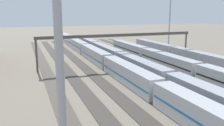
% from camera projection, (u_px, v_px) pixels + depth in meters
% --- Properties ---
extents(ground_plane, '(400.00, 400.00, 0.00)m').
position_uv_depth(ground_plane, '(130.00, 71.00, 60.66)').
color(ground_plane, '#756B5B').
extents(track_bed_0, '(140.00, 2.80, 0.12)m').
position_uv_depth(track_bed_0, '(194.00, 65.00, 67.53)').
color(track_bed_0, '#4C443D').
rests_on(track_bed_0, ground_plane).
extents(track_bed_1, '(140.00, 2.80, 0.12)m').
position_uv_depth(track_bed_1, '(180.00, 66.00, 65.81)').
color(track_bed_1, '#3D3833').
rests_on(track_bed_1, ground_plane).
extents(track_bed_2, '(140.00, 2.80, 0.12)m').
position_uv_depth(track_bed_2, '(164.00, 67.00, 64.09)').
color(track_bed_2, '#3D3833').
rests_on(track_bed_2, ground_plane).
extents(track_bed_3, '(140.00, 2.80, 0.12)m').
position_uv_depth(track_bed_3, '(148.00, 69.00, 62.37)').
color(track_bed_3, '#4C443D').
rests_on(track_bed_3, ground_plane).
extents(track_bed_4, '(140.00, 2.80, 0.12)m').
position_uv_depth(track_bed_4, '(130.00, 71.00, 60.65)').
color(track_bed_4, '#3D3833').
rests_on(track_bed_4, ground_plane).
extents(track_bed_5, '(140.00, 2.80, 0.12)m').
position_uv_depth(track_bed_5, '(112.00, 72.00, 58.93)').
color(track_bed_5, '#3D3833').
rests_on(track_bed_5, ground_plane).
extents(track_bed_6, '(140.00, 2.80, 0.12)m').
position_uv_depth(track_bed_6, '(92.00, 74.00, 57.21)').
color(track_bed_6, '#3D3833').
rests_on(track_bed_6, ground_plane).
extents(track_bed_7, '(140.00, 2.80, 0.12)m').
position_uv_depth(track_bed_7, '(72.00, 76.00, 55.49)').
color(track_bed_7, '#3D3833').
rests_on(track_bed_7, ground_plane).
extents(track_bed_8, '(140.00, 2.80, 0.12)m').
position_uv_depth(track_bed_8, '(49.00, 78.00, 53.77)').
color(track_bed_8, '#4C443D').
rests_on(track_bed_8, ground_plane).
extents(train_on_track_4, '(114.80, 3.06, 4.40)m').
position_uv_depth(train_on_track_4, '(136.00, 65.00, 57.29)').
color(train_on_track_4, maroon).
rests_on(train_on_track_4, ground_plane).
extents(train_on_track_2, '(71.40, 3.06, 3.80)m').
position_uv_depth(train_on_track_2, '(167.00, 61.00, 62.42)').
color(train_on_track_2, '#B7BABF').
rests_on(train_on_track_2, ground_plane).
extents(train_on_track_5, '(139.00, 3.06, 4.40)m').
position_uv_depth(train_on_track_5, '(106.00, 61.00, 62.61)').
color(train_on_track_5, maroon).
rests_on(train_on_track_5, ground_plane).
extents(light_mast_0, '(2.80, 0.70, 27.41)m').
position_uv_depth(light_mast_0, '(170.00, 3.00, 80.71)').
color(light_mast_0, '#9EA0A5').
rests_on(light_mast_0, ground_plane).
extents(signal_gantry, '(0.70, 45.00, 8.80)m').
position_uv_depth(signal_gantry, '(120.00, 37.00, 65.60)').
color(signal_gantry, '#4C4742').
rests_on(signal_gantry, ground_plane).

